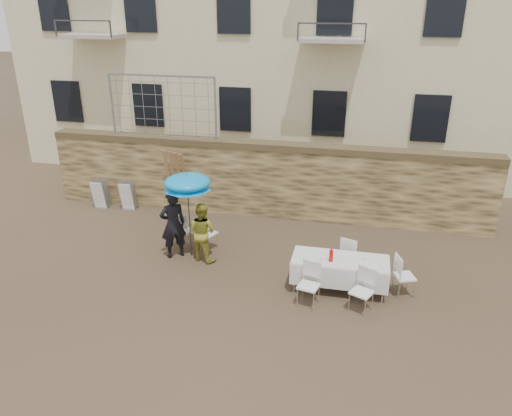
% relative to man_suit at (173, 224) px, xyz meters
% --- Properties ---
extents(ground, '(80.00, 80.00, 0.00)m').
position_rel_man_suit_xyz_m(ground, '(1.65, -1.93, -0.88)').
color(ground, brown).
rests_on(ground, ground).
extents(stone_wall, '(13.00, 0.50, 2.20)m').
position_rel_man_suit_xyz_m(stone_wall, '(1.65, 3.07, 0.22)').
color(stone_wall, olive).
rests_on(stone_wall, ground).
extents(chain_link_fence, '(3.20, 0.06, 1.80)m').
position_rel_man_suit_xyz_m(chain_link_fence, '(-1.35, 3.07, 2.22)').
color(chain_link_fence, gray).
rests_on(chain_link_fence, stone_wall).
extents(man_suit, '(0.77, 0.72, 1.76)m').
position_rel_man_suit_xyz_m(man_suit, '(0.00, 0.00, 0.00)').
color(man_suit, black).
rests_on(man_suit, ground).
extents(woman_dress, '(0.88, 0.79, 1.51)m').
position_rel_man_suit_xyz_m(woman_dress, '(0.75, 0.00, -0.13)').
color(woman_dress, gold).
rests_on(woman_dress, ground).
extents(umbrella, '(1.16, 1.16, 2.04)m').
position_rel_man_suit_xyz_m(umbrella, '(0.40, 0.10, 1.04)').
color(umbrella, '#3F3F44').
rests_on(umbrella, ground).
extents(couple_chair_left, '(0.55, 0.55, 0.96)m').
position_rel_man_suit_xyz_m(couple_chair_left, '(0.00, 0.55, -0.40)').
color(couple_chair_left, white).
rests_on(couple_chair_left, ground).
extents(couple_chair_right, '(0.64, 0.64, 0.96)m').
position_rel_man_suit_xyz_m(couple_chair_right, '(0.70, 0.55, -0.40)').
color(couple_chair_right, white).
rests_on(couple_chair_right, ground).
extents(banquet_table, '(2.10, 0.85, 0.78)m').
position_rel_man_suit_xyz_m(banquet_table, '(4.16, -0.68, -0.15)').
color(banquet_table, silver).
rests_on(banquet_table, ground).
extents(soda_bottle, '(0.09, 0.09, 0.26)m').
position_rel_man_suit_xyz_m(soda_bottle, '(3.96, -0.83, 0.02)').
color(soda_bottle, red).
rests_on(soda_bottle, banquet_table).
extents(table_chair_front_left, '(0.58, 0.58, 0.96)m').
position_rel_man_suit_xyz_m(table_chair_front_left, '(3.56, -1.43, -0.40)').
color(table_chair_front_left, white).
rests_on(table_chair_front_left, ground).
extents(table_chair_front_right, '(0.64, 0.64, 0.96)m').
position_rel_man_suit_xyz_m(table_chair_front_right, '(4.66, -1.43, -0.40)').
color(table_chair_front_right, white).
rests_on(table_chair_front_right, ground).
extents(table_chair_back, '(0.61, 0.61, 0.96)m').
position_rel_man_suit_xyz_m(table_chair_back, '(4.36, 0.12, -0.40)').
color(table_chair_back, white).
rests_on(table_chair_back, ground).
extents(table_chair_side, '(0.61, 0.61, 0.96)m').
position_rel_man_suit_xyz_m(table_chair_side, '(5.56, -0.58, -0.40)').
color(table_chair_side, white).
rests_on(table_chair_side, ground).
extents(chair_stack_left, '(0.46, 0.47, 0.92)m').
position_rel_man_suit_xyz_m(chair_stack_left, '(-3.38, 2.67, -0.42)').
color(chair_stack_left, white).
rests_on(chair_stack_left, ground).
extents(chair_stack_right, '(0.46, 0.40, 0.92)m').
position_rel_man_suit_xyz_m(chair_stack_right, '(-2.48, 2.67, -0.42)').
color(chair_stack_right, white).
rests_on(chair_stack_right, ground).
extents(wood_planks, '(0.70, 0.20, 2.00)m').
position_rel_man_suit_xyz_m(wood_planks, '(-0.88, 2.74, 0.12)').
color(wood_planks, '#A37749').
rests_on(wood_planks, ground).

